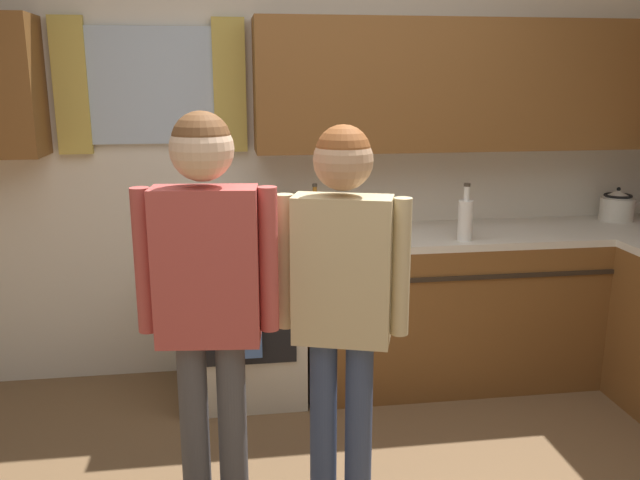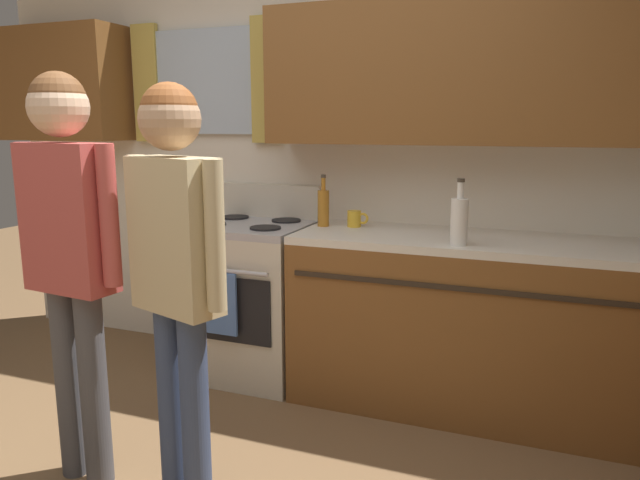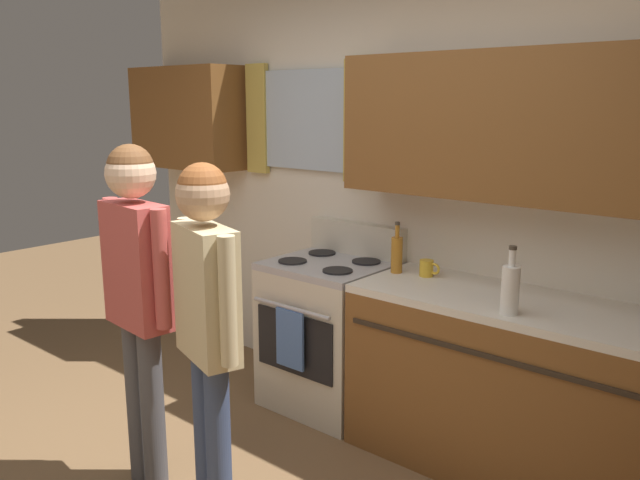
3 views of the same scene
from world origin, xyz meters
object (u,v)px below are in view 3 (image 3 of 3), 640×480
mug_mustard_yellow (427,268)px  adult_in_plaid (207,307)px  bottle_milk_white (510,288)px  stove_oven (330,331)px  bottle_oil_amber (397,253)px  adult_left (137,278)px

mug_mustard_yellow → adult_in_plaid: bearing=-100.5°
bottle_milk_white → adult_in_plaid: adult_in_plaid is taller
bottle_milk_white → mug_mustard_yellow: (-0.61, 0.31, -0.07)m
bottle_milk_white → mug_mustard_yellow: bottle_milk_white is taller
stove_oven → adult_in_plaid: adult_in_plaid is taller
mug_mustard_yellow → bottle_oil_amber: bearing=-166.6°
mug_mustard_yellow → stove_oven: bearing=-170.8°
bottle_oil_amber → stove_oven: bearing=-172.5°
bottle_oil_amber → mug_mustard_yellow: bottle_oil_amber is taller
adult_in_plaid → mug_mustard_yellow: bearing=79.5°
bottle_milk_white → adult_in_plaid: bearing=-130.0°
stove_oven → mug_mustard_yellow: size_ratio=9.15×
stove_oven → bottle_oil_amber: 0.70m
stove_oven → adult_left: size_ratio=0.67×
bottle_milk_white → adult_left: bearing=-143.0°
bottle_oil_amber → bottle_milk_white: 0.83m
bottle_oil_amber → adult_left: 1.41m
stove_oven → adult_left: 1.36m
adult_left → adult_in_plaid: 0.49m
stove_oven → bottle_milk_white: 1.35m
mug_mustard_yellow → adult_in_plaid: (-0.25, -1.33, 0.06)m
bottle_oil_amber → adult_in_plaid: (-0.07, -1.29, -0.00)m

